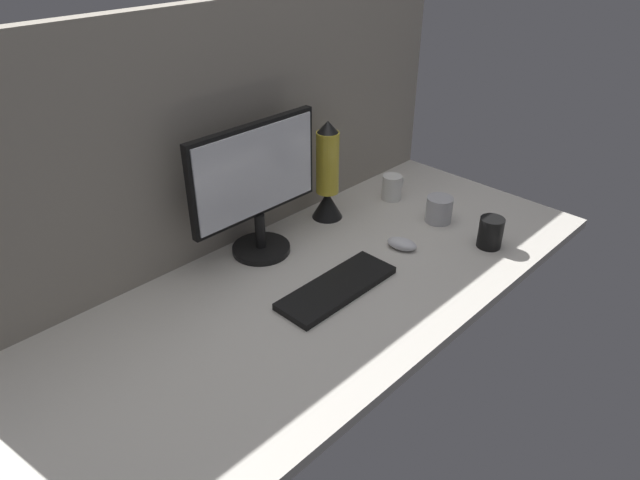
% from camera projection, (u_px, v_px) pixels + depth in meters
% --- Properties ---
extents(ground_plane, '(1.80, 0.80, 0.03)m').
position_uv_depth(ground_plane, '(320.00, 285.00, 1.64)').
color(ground_plane, beige).
extents(cubicle_wall_back, '(1.80, 0.05, 0.72)m').
position_uv_depth(cubicle_wall_back, '(229.00, 130.00, 1.67)').
color(cubicle_wall_back, gray).
rests_on(cubicle_wall_back, ground_plane).
extents(monitor, '(0.45, 0.18, 0.41)m').
position_uv_depth(monitor, '(256.00, 184.00, 1.66)').
color(monitor, black).
rests_on(monitor, ground_plane).
extents(keyboard, '(0.37, 0.13, 0.02)m').
position_uv_depth(keyboard, '(338.00, 287.00, 1.59)').
color(keyboard, black).
rests_on(keyboard, ground_plane).
extents(mouse, '(0.08, 0.11, 0.03)m').
position_uv_depth(mouse, '(402.00, 244.00, 1.77)').
color(mouse, silver).
rests_on(mouse, ground_plane).
extents(mug_steel, '(0.09, 0.09, 0.09)m').
position_uv_depth(mug_steel, '(439.00, 209.00, 1.91)').
color(mug_steel, '#B2B2B7').
rests_on(mug_steel, ground_plane).
extents(mug_black_travel, '(0.08, 0.08, 0.10)m').
position_uv_depth(mug_black_travel, '(491.00, 233.00, 1.77)').
color(mug_black_travel, black).
rests_on(mug_black_travel, ground_plane).
extents(mug_ceramic_white, '(0.10, 0.07, 0.09)m').
position_uv_depth(mug_ceramic_white, '(392.00, 187.00, 2.06)').
color(mug_ceramic_white, white).
rests_on(mug_ceramic_white, ground_plane).
extents(lava_lamp, '(0.11, 0.11, 0.34)m').
position_uv_depth(lava_lamp, '(327.00, 178.00, 1.89)').
color(lava_lamp, black).
rests_on(lava_lamp, ground_plane).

